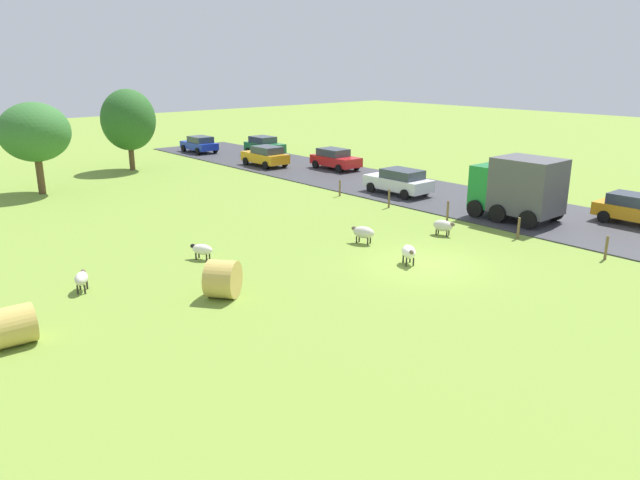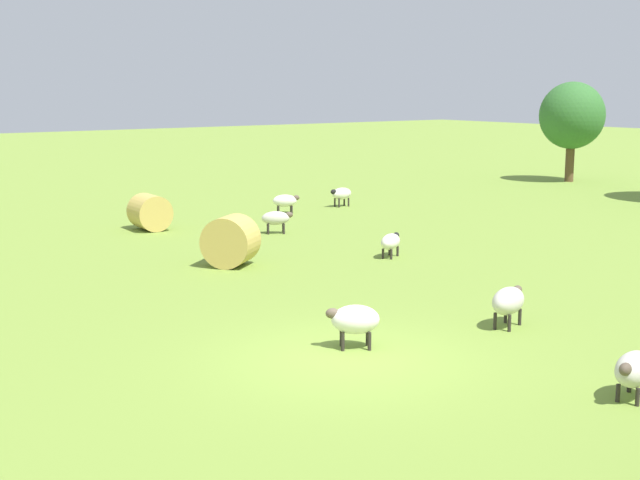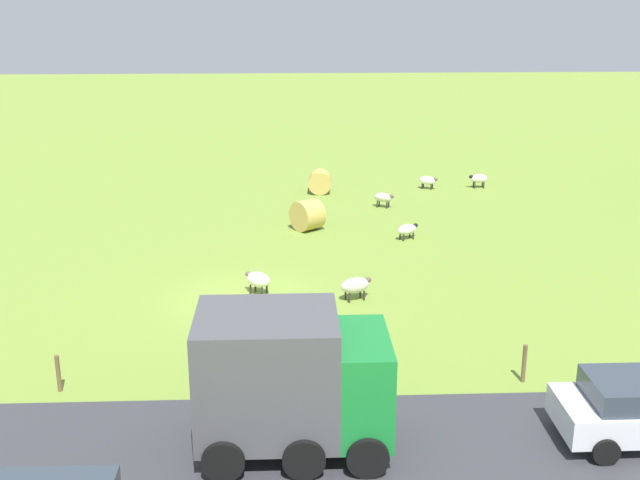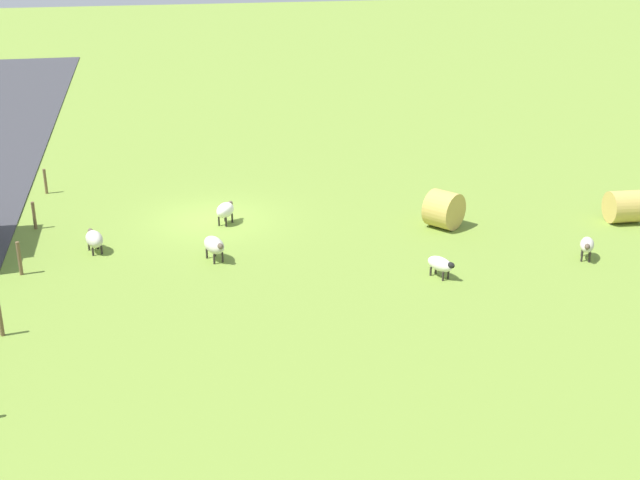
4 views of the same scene
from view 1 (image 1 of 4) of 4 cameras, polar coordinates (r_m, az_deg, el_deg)
The scene contains 23 objects.
ground_plane at distance 25.74m, azimuth 9.94°, elevation -2.35°, with size 160.00×160.00×0.00m, color olive.
road_strip at distance 34.86m, azimuth 21.74°, elevation 1.75°, with size 8.00×80.00×0.06m, color #38383D.
sheep_0 at distance 30.19m, azimuth 11.60°, elevation 1.34°, with size 0.81×1.16×0.76m.
sheep_2 at distance 24.02m, azimuth -21.67°, elevation -3.41°, with size 0.85×1.07×0.75m.
sheep_3 at distance 25.55m, azimuth 8.41°, elevation -1.13°, with size 0.95×1.06×0.83m.
sheep_4 at distance 28.27m, azimuth 4.13°, elevation 0.73°, with size 0.88×1.21×0.83m.
sheep_5 at distance 26.43m, azimuth -11.13°, elevation -0.88°, with size 0.86×1.09×0.68m.
hay_bale_0 at distance 20.45m, azimuth -27.14°, elevation -7.27°, with size 1.21×1.21×1.22m, color tan.
hay_bale_1 at distance 22.04m, azimuth -9.21°, elevation -3.67°, with size 1.38×1.38×1.06m, color tan.
tree_0 at distance 49.69m, azimuth -17.71°, elevation 10.79°, with size 4.14×4.14×6.25m.
tree_1 at distance 42.56m, azimuth -25.43°, elevation 9.20°, with size 4.38×4.38×5.83m.
fence_post_0 at distance 28.71m, azimuth 25.50°, elevation -0.67°, with size 0.12×0.12×1.06m, color brown.
fence_post_1 at distance 30.52m, azimuth 18.30°, elevation 1.08°, with size 0.12×0.12×1.05m, color brown.
fence_post_2 at distance 32.78m, azimuth 12.00°, elevation 2.66°, with size 0.12×0.12×1.13m, color brown.
fence_post_3 at distance 35.41m, azimuth 6.55°, elevation 3.93°, with size 0.12×0.12×1.11m, color brown.
fence_post_4 at distance 38.34m, azimuth 1.89°, elevation 4.93°, with size 0.12×0.12×1.03m, color brown.
truck_0 at distance 33.78m, azimuth 18.30°, elevation 4.81°, with size 2.89×4.42×3.36m.
car_0 at distance 58.00m, azimuth -11.35°, elevation 8.92°, with size 2.08×4.02×1.51m.
car_1 at distance 38.97m, azimuth 7.50°, elevation 5.57°, with size 2.16×4.46×1.62m.
car_2 at distance 55.38m, azimuth -5.30°, elevation 8.90°, with size 2.10×4.00×1.68m.
car_3 at distance 35.34m, azimuth 27.92°, elevation 2.59°, with size 2.02×4.30×1.56m.
car_4 at distance 47.89m, azimuth 1.44°, elevation 7.72°, with size 2.08×4.20×1.59m.
car_5 at distance 49.47m, azimuth -5.19°, elevation 7.96°, with size 2.12×4.24×1.62m.
Camera 1 is at (-19.07, -15.21, 8.23)m, focal length 33.77 mm.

